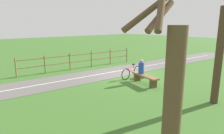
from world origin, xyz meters
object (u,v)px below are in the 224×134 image
(bench, at_px, (145,78))
(person_seated, at_px, (141,67))
(backpack, at_px, (142,74))
(tree_mid_field, at_px, (221,49))
(tree_far_left, at_px, (170,105))
(bicycle, at_px, (132,72))

(bench, bearing_deg, person_seated, 0.00)
(backpack, bearing_deg, tree_mid_field, 172.50)
(person_seated, xyz_separation_m, tree_far_left, (-5.22, 5.11, 0.92))
(bench, height_order, bicycle, bicycle)
(person_seated, distance_m, tree_mid_field, 4.15)
(backpack, height_order, tree_mid_field, tree_mid_field)
(backpack, relative_size, tree_far_left, 0.11)
(backpack, relative_size, tree_mid_field, 0.09)
(bench, bearing_deg, tree_mid_field, -164.59)
(tree_mid_field, bearing_deg, backpack, -7.50)
(tree_far_left, relative_size, tree_mid_field, 0.80)
(person_seated, bearing_deg, tree_far_left, 147.49)
(bicycle, xyz_separation_m, backpack, (-0.31, -0.54, -0.15))
(backpack, height_order, tree_far_left, tree_far_left)
(bench, relative_size, tree_mid_field, 0.39)
(tree_far_left, bearing_deg, bench, -45.91)
(person_seated, xyz_separation_m, backpack, (0.60, -0.74, -0.65))
(bicycle, height_order, tree_far_left, tree_far_left)
(bench, height_order, backpack, bench)
(bicycle, relative_size, backpack, 3.94)
(person_seated, height_order, tree_far_left, tree_far_left)
(person_seated, height_order, backpack, person_seated)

